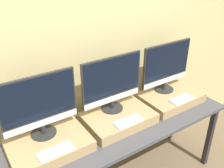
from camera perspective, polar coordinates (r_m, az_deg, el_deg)
wall_back at (r=2.31m, az=-3.50°, el=6.07°), size 8.00×0.04×2.60m
workbench at (r=2.31m, az=2.08°, el=-10.75°), size 2.11×0.67×0.79m
wooden_riser_left at (r=2.05m, az=-14.15°, el=-13.41°), size 0.61×0.43×0.09m
monitor_left at (r=1.94m, az=-16.30°, el=-4.51°), size 0.59×0.20×0.51m
keyboard_left at (r=1.91m, az=-12.71°, el=-14.74°), size 0.26×0.11×0.01m
wooden_riser_center at (r=2.27m, az=1.44°, el=-7.75°), size 0.61×0.43×0.09m
monitor_center at (r=2.17m, az=0.02°, el=0.42°), size 0.59×0.20×0.51m
keyboard_center at (r=2.14m, az=3.73°, el=-8.48°), size 0.26×0.11×0.01m
wooden_riser_right at (r=2.64m, az=13.15°, el=-2.99°), size 0.61×0.43×0.09m
monitor_right at (r=2.56m, az=12.32°, el=4.13°), size 0.59×0.20×0.51m
keyboard_right at (r=2.53m, az=15.64°, el=-3.35°), size 0.26×0.11×0.01m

